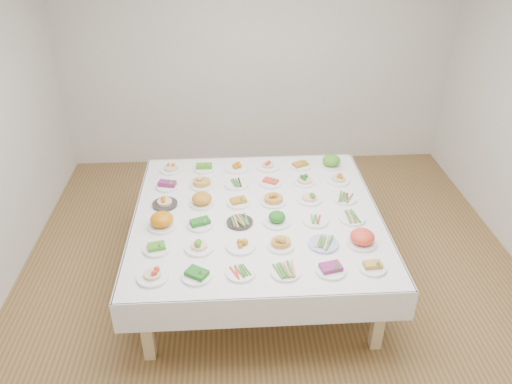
{
  "coord_description": "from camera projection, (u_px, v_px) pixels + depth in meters",
  "views": [
    {
      "loc": [
        -0.39,
        -3.75,
        3.24
      ],
      "look_at": [
        -0.15,
        0.14,
        0.88
      ],
      "focal_mm": 35.0,
      "sensor_mm": 36.0,
      "label": 1
    }
  ],
  "objects": [
    {
      "name": "dish_10",
      "position": [
        323.0,
        243.0,
        4.08
      ],
      "size": [
        0.26,
        0.25,
        0.06
      ],
      "color": "#4C66B2",
      "rests_on": "display_table"
    },
    {
      "name": "dish_14",
      "position": [
        240.0,
        221.0,
        4.34
      ],
      "size": [
        0.24,
        0.23,
        0.06
      ],
      "color": "#2C2927",
      "rests_on": "display_table"
    },
    {
      "name": "dish_2",
      "position": [
        241.0,
        272.0,
        3.77
      ],
      "size": [
        0.22,
        0.22,
        0.05
      ],
      "color": "white",
      "rests_on": "display_table"
    },
    {
      "name": "dish_11",
      "position": [
        362.0,
        236.0,
        4.07
      ],
      "size": [
        0.29,
        0.29,
        0.16
      ],
      "color": "white",
      "rests_on": "display_table"
    },
    {
      "name": "dish_13",
      "position": [
        200.0,
        222.0,
        4.3
      ],
      "size": [
        0.22,
        0.22,
        0.1
      ],
      "color": "white",
      "rests_on": "display_table"
    },
    {
      "name": "dish_6",
      "position": [
        157.0,
        247.0,
        4.02
      ],
      "size": [
        0.22,
        0.22,
        0.09
      ],
      "color": "white",
      "rests_on": "display_table"
    },
    {
      "name": "dish_1",
      "position": [
        197.0,
        273.0,
        3.73
      ],
      "size": [
        0.23,
        0.23,
        0.1
      ],
      "color": "white",
      "rests_on": "display_table"
    },
    {
      "name": "dish_35",
      "position": [
        331.0,
        161.0,
        5.22
      ],
      "size": [
        0.23,
        0.23,
        0.14
      ],
      "color": "white",
      "rests_on": "display_table"
    },
    {
      "name": "dish_18",
      "position": [
        165.0,
        201.0,
        4.59
      ],
      "size": [
        0.23,
        0.23,
        0.11
      ],
      "color": "#2C2927",
      "rests_on": "display_table"
    },
    {
      "name": "dish_9",
      "position": [
        281.0,
        241.0,
        4.04
      ],
      "size": [
        0.22,
        0.22,
        0.13
      ],
      "color": "white",
      "rests_on": "display_table"
    },
    {
      "name": "room_envelope",
      "position": [
        276.0,
        98.0,
        3.95
      ],
      "size": [
        5.02,
        5.02,
        2.81
      ],
      "color": "olive",
      "rests_on": "ground"
    },
    {
      "name": "display_table",
      "position": [
        257.0,
        219.0,
        4.54
      ],
      "size": [
        2.22,
        2.22,
        0.75
      ],
      "color": "white",
      "rests_on": "ground"
    },
    {
      "name": "dish_21",
      "position": [
        273.0,
        197.0,
        4.62
      ],
      "size": [
        0.23,
        0.23,
        0.13
      ],
      "color": "white",
      "rests_on": "display_table"
    },
    {
      "name": "dish_22",
      "position": [
        310.0,
        195.0,
        4.65
      ],
      "size": [
        0.23,
        0.23,
        0.13
      ],
      "color": "white",
      "rests_on": "display_table"
    },
    {
      "name": "dish_24",
      "position": [
        167.0,
        184.0,
        4.86
      ],
      "size": [
        0.22,
        0.22,
        0.1
      ],
      "color": "white",
      "rests_on": "display_table"
    },
    {
      "name": "dish_31",
      "position": [
        204.0,
        167.0,
        5.18
      ],
      "size": [
        0.22,
        0.22,
        0.09
      ],
      "color": "white",
      "rests_on": "display_table"
    },
    {
      "name": "dish_25",
      "position": [
        202.0,
        181.0,
        4.87
      ],
      "size": [
        0.23,
        0.23,
        0.14
      ],
      "color": "white",
      "rests_on": "display_table"
    },
    {
      "name": "dish_33",
      "position": [
        268.0,
        164.0,
        5.2
      ],
      "size": [
        0.23,
        0.23,
        0.12
      ],
      "color": "white",
      "rests_on": "display_table"
    },
    {
      "name": "dish_32",
      "position": [
        237.0,
        166.0,
        5.18
      ],
      "size": [
        0.24,
        0.24,
        0.1
      ],
      "color": "white",
      "rests_on": "display_table"
    },
    {
      "name": "dish_30",
      "position": [
        171.0,
        167.0,
        5.15
      ],
      "size": [
        0.22,
        0.22,
        0.11
      ],
      "color": "white",
      "rests_on": "display_table"
    },
    {
      "name": "dish_20",
      "position": [
        238.0,
        201.0,
        4.61
      ],
      "size": [
        0.21,
        0.21,
        0.08
      ],
      "color": "white",
      "rests_on": "display_table"
    },
    {
      "name": "dish_23",
      "position": [
        345.0,
        198.0,
        4.68
      ],
      "size": [
        0.22,
        0.22,
        0.05
      ],
      "color": "white",
      "rests_on": "display_table"
    },
    {
      "name": "dish_17",
      "position": [
        352.0,
        217.0,
        4.4
      ],
      "size": [
        0.23,
        0.23,
        0.06
      ],
      "color": "white",
      "rests_on": "display_table"
    },
    {
      "name": "dish_5",
      "position": [
        373.0,
        266.0,
        3.82
      ],
      "size": [
        0.21,
        0.21,
        0.08
      ],
      "color": "white",
      "rests_on": "display_table"
    },
    {
      "name": "dish_16",
      "position": [
        315.0,
        220.0,
        4.37
      ],
      "size": [
        0.22,
        0.22,
        0.05
      ],
      "color": "white",
      "rests_on": "display_table"
    },
    {
      "name": "dish_28",
      "position": [
        305.0,
        179.0,
        4.93
      ],
      "size": [
        0.21,
        0.21,
        0.11
      ],
      "color": "white",
      "rests_on": "display_table"
    },
    {
      "name": "dish_26",
      "position": [
        237.0,
        183.0,
        4.91
      ],
      "size": [
        0.24,
        0.24,
        0.05
      ],
      "color": "white",
      "rests_on": "display_table"
    },
    {
      "name": "dish_0",
      "position": [
        152.0,
        272.0,
        3.72
      ],
      "size": [
        0.24,
        0.24,
        0.12
      ],
      "color": "white",
      "rests_on": "display_table"
    },
    {
      "name": "dish_3",
      "position": [
        286.0,
        271.0,
        3.78
      ],
      "size": [
        0.23,
        0.23,
        0.06
      ],
      "color": "white",
      "rests_on": "display_table"
    },
    {
      "name": "dish_8",
      "position": [
        241.0,
        244.0,
        4.04
      ],
      "size": [
        0.23,
        0.23,
        0.09
      ],
      "color": "white",
      "rests_on": "display_table"
    },
    {
      "name": "dish_4",
      "position": [
        331.0,
        267.0,
        3.79
      ],
      "size": [
        0.23,
        0.23,
        0.1
      ],
      "color": "white",
      "rests_on": "display_table"
    },
    {
      "name": "dish_27",
      "position": [
        271.0,
        181.0,
        4.93
      ],
      "size": [
        0.23,
        0.23,
        0.09
      ],
      "color": "white",
      "rests_on": "display_table"
    },
    {
      "name": "dish_7",
      "position": [
        199.0,
        243.0,
        4.02
      ],
      "size": [
        0.23,
        0.23,
        0.13
      ],
      "color": "white",
      "rests_on": "display_table"
    },
    {
      "name": "dish_15",
      "position": [
        277.0,
        217.0,
        4.33
      ],
      "size": [
        0.24,
        0.24,
        0.14
      ],
      "color": "white",
      "rests_on": "display_table"
    },
    {
      "name": "dish_29",
      "position": [
        338.0,
        178.0,
        4.96
      ],
      "size": [
        0.22,
        0.22,
        0.11
      ],
      "color": "white",
      "rests_on": "display_table"
    },
    {
      "name": "dish_12",
      "position": [
        162.0,
        220.0,
        4.28
      ],
      "size": [
        0.27,
        0.27,
        0.16
      ],
      "color": "white",
      "rests_on": "display_table"
    },
    {
      "name": "dish_34",
      "position": [
        300.0,
        164.0,
        5.23
      ],
      "size": [
        0.21,
        0.21,
        0.09
      ],
      "color": "white",
      "rests_on": "display_table"
    },
    {
      "name": "dish_19",
      "position": [
        202.0,
        199.0,
        4.58
      ],
      "size": [
        0.22,
        0.22,
        0.13
      ],
      "color": "white",
      "rests_on": "display_table"
    }
  ]
}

